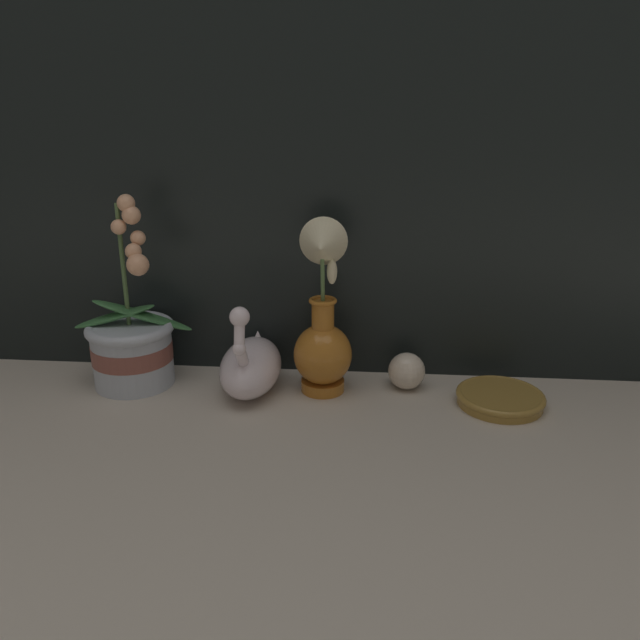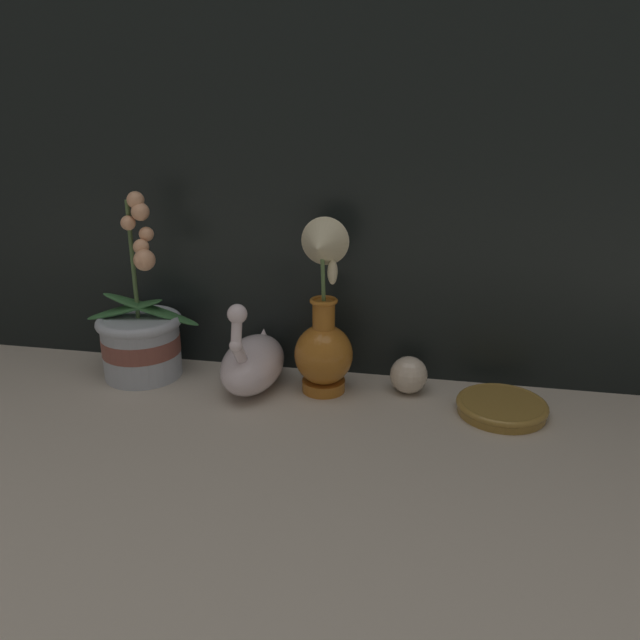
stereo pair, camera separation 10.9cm
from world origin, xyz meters
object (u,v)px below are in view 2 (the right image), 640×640
at_px(blue_vase, 326,328).
at_px(glass_sphere, 409,375).
at_px(amber_dish, 502,406).
at_px(swan_figurine, 253,361).
at_px(orchid_potted_plant, 141,337).

distance_m(blue_vase, glass_sphere, 0.18).
bearing_deg(amber_dish, swan_figurine, 177.19).
bearing_deg(swan_figurine, orchid_potted_plant, 177.61).
bearing_deg(swan_figurine, glass_sphere, 6.36).
height_order(orchid_potted_plant, blue_vase, orchid_potted_plant).
distance_m(orchid_potted_plant, glass_sphere, 0.51).
bearing_deg(glass_sphere, amber_dish, -18.32).
height_order(orchid_potted_plant, amber_dish, orchid_potted_plant).
distance_m(blue_vase, amber_dish, 0.33).
height_order(orchid_potted_plant, swan_figurine, orchid_potted_plant).
xyz_separation_m(swan_figurine, glass_sphere, (0.28, 0.03, -0.02)).
height_order(glass_sphere, amber_dish, glass_sphere).
bearing_deg(glass_sphere, swan_figurine, -173.64).
bearing_deg(blue_vase, swan_figurine, -178.59).
relative_size(blue_vase, glass_sphere, 4.70).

